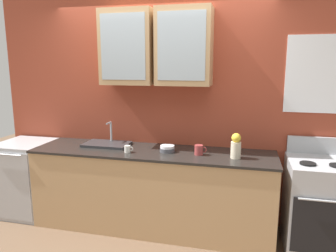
{
  "coord_description": "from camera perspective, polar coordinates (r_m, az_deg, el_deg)",
  "views": [
    {
      "loc": [
        0.98,
        -3.26,
        1.84
      ],
      "look_at": [
        0.18,
        0.0,
        1.19
      ],
      "focal_mm": 34.23,
      "sensor_mm": 36.0,
      "label": 1
    }
  ],
  "objects": [
    {
      "name": "ground_plane",
      "position": [
        3.87,
        -2.75,
        -17.37
      ],
      "size": [
        10.0,
        10.0,
        0.0
      ],
      "primitive_type": "plane",
      "color": "brown"
    },
    {
      "name": "back_wall_unit",
      "position": [
        3.75,
        -1.37,
        6.59
      ],
      "size": [
        4.05,
        0.43,
        2.85
      ],
      "color": "#993D28",
      "rests_on": "ground_plane"
    },
    {
      "name": "counter",
      "position": [
        3.68,
        -2.81,
        -11.18
      ],
      "size": [
        2.67,
        0.68,
        0.9
      ],
      "color": "tan",
      "rests_on": "ground_plane"
    },
    {
      "name": "stove_range",
      "position": [
        3.62,
        24.8,
        -12.54
      ],
      "size": [
        0.57,
        0.7,
        1.08
      ],
      "color": "#ADAFB5",
      "rests_on": "ground_plane"
    },
    {
      "name": "sink_faucet",
      "position": [
        3.81,
        -10.81,
        -3.12
      ],
      "size": [
        0.52,
        0.32,
        0.26
      ],
      "color": "#2D2D30",
      "rests_on": "counter"
    },
    {
      "name": "bowl_stack",
      "position": [
        3.47,
        -0.14,
        -4.06
      ],
      "size": [
        0.16,
        0.16,
        0.07
      ],
      "color": "#4C4C54",
      "rests_on": "counter"
    },
    {
      "name": "vase",
      "position": [
        3.29,
        12.0,
        -3.55
      ],
      "size": [
        0.1,
        0.1,
        0.26
      ],
      "color": "beige",
      "rests_on": "counter"
    },
    {
      "name": "cup_near_sink",
      "position": [
        3.48,
        -7.19,
        -4.07
      ],
      "size": [
        0.1,
        0.07,
        0.08
      ],
      "color": "silver",
      "rests_on": "counter"
    },
    {
      "name": "cup_near_bowls",
      "position": [
        3.37,
        5.54,
        -4.26
      ],
      "size": [
        0.13,
        0.09,
        0.1
      ],
      "color": "#993838",
      "rests_on": "counter"
    },
    {
      "name": "dishwasher",
      "position": [
        4.4,
        -23.84,
        -8.37
      ],
      "size": [
        0.59,
        0.66,
        0.9
      ],
      "color": "#ADAFB5",
      "rests_on": "ground_plane"
    }
  ]
}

